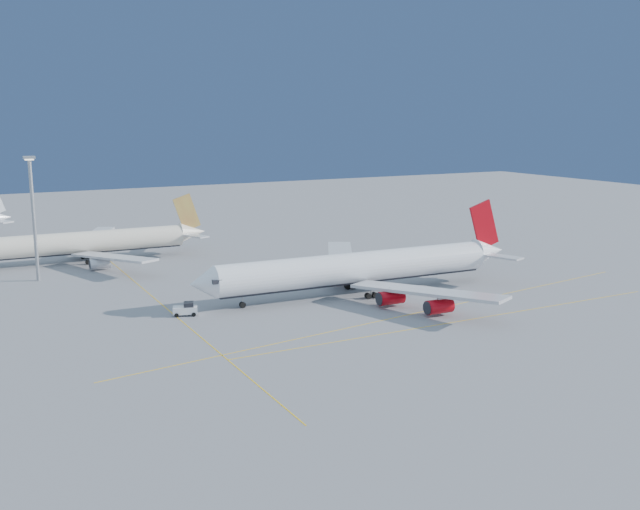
{
  "coord_description": "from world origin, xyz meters",
  "views": [
    {
      "loc": [
        -74.99,
        -109.73,
        35.66
      ],
      "look_at": [
        -6.52,
        19.95,
        7.0
      ],
      "focal_mm": 40.0,
      "sensor_mm": 36.0,
      "label": 1
    }
  ],
  "objects_px": {
    "airliner_virgin": "(363,268)",
    "light_mast": "(33,208)",
    "airliner_etihad": "(88,242)",
    "pushback_tug": "(186,309)"
  },
  "relations": [
    {
      "from": "airliner_etihad",
      "to": "light_mast",
      "type": "xyz_separation_m",
      "value": [
        -13.91,
        -16.76,
        11.28
      ]
    },
    {
      "from": "airliner_etihad",
      "to": "light_mast",
      "type": "relative_size",
      "value": 2.22
    },
    {
      "from": "airliner_etihad",
      "to": "pushback_tug",
      "type": "distance_m",
      "value": 59.4
    },
    {
      "from": "airliner_virgin",
      "to": "pushback_tug",
      "type": "bearing_deg",
      "value": -179.44
    },
    {
      "from": "airliner_virgin",
      "to": "light_mast",
      "type": "height_order",
      "value": "light_mast"
    },
    {
      "from": "airliner_etihad",
      "to": "light_mast",
      "type": "distance_m",
      "value": 24.53
    },
    {
      "from": "airliner_etihad",
      "to": "pushback_tug",
      "type": "height_order",
      "value": "airliner_etihad"
    },
    {
      "from": "airliner_virgin",
      "to": "airliner_etihad",
      "type": "xyz_separation_m",
      "value": [
        -43.48,
        59.92,
        -0.55
      ]
    },
    {
      "from": "airliner_etihad",
      "to": "light_mast",
      "type": "height_order",
      "value": "light_mast"
    },
    {
      "from": "pushback_tug",
      "to": "light_mast",
      "type": "relative_size",
      "value": 0.18
    }
  ]
}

